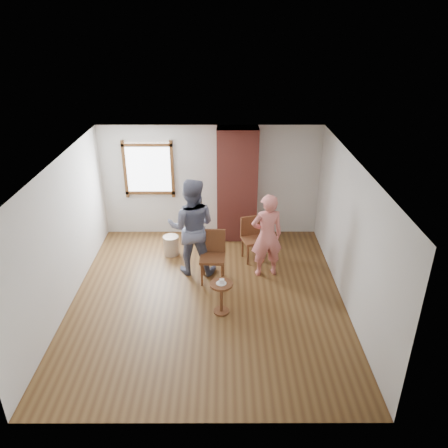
{
  "coord_description": "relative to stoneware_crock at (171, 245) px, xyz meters",
  "views": [
    {
      "loc": [
        0.29,
        -6.71,
        4.78
      ],
      "look_at": [
        0.3,
        0.8,
        1.15
      ],
      "focal_mm": 35.0,
      "sensor_mm": 36.0,
      "label": 1
    }
  ],
  "objects": [
    {
      "name": "side_table",
      "position": [
        1.1,
        -2.07,
        0.19
      ],
      "size": [
        0.4,
        0.4,
        0.6
      ],
      "color": "brown",
      "rests_on": "ground"
    },
    {
      "name": "brick_chimney",
      "position": [
        1.45,
        0.84,
        1.08
      ],
      "size": [
        0.9,
        0.5,
        2.6
      ],
      "primitive_type": "cube",
      "color": "#A5453A",
      "rests_on": "ground"
    },
    {
      "name": "man",
      "position": [
        0.52,
        -0.68,
        0.78
      ],
      "size": [
        1.01,
        0.81,
        1.99
      ],
      "primitive_type": "imported",
      "rotation": [
        0.0,
        0.0,
        3.08
      ],
      "color": "#141637",
      "rests_on": "ground"
    },
    {
      "name": "person_pink",
      "position": [
        1.99,
        -0.81,
        0.65
      ],
      "size": [
        0.7,
        0.52,
        1.74
      ],
      "primitive_type": "imported",
      "rotation": [
        0.0,
        0.0,
        3.32
      ],
      "color": "#E17770",
      "rests_on": "ground"
    },
    {
      "name": "cake_slice",
      "position": [
        1.11,
        -2.07,
        0.42
      ],
      "size": [
        0.08,
        0.07,
        0.06
      ],
      "primitive_type": "cube",
      "color": "white",
      "rests_on": "cake_plate"
    },
    {
      "name": "room_shell",
      "position": [
        0.79,
        -1.06,
        1.59
      ],
      "size": [
        5.04,
        5.52,
        2.62
      ],
      "color": "silver",
      "rests_on": "ground"
    },
    {
      "name": "dining_chair_left",
      "position": [
        0.94,
        -0.97,
        0.36
      ],
      "size": [
        0.5,
        0.5,
        1.03
      ],
      "rotation": [
        0.0,
        0.0,
        -0.05
      ],
      "color": "brown",
      "rests_on": "ground"
    },
    {
      "name": "dining_chair_right",
      "position": [
        1.75,
        -0.15,
        0.31
      ],
      "size": [
        0.54,
        0.54,
        0.93
      ],
      "rotation": [
        0.0,
        0.0,
        0.29
      ],
      "color": "brown",
      "rests_on": "ground"
    },
    {
      "name": "cake_plate",
      "position": [
        1.1,
        -2.07,
        0.39
      ],
      "size": [
        0.18,
        0.18,
        0.01
      ],
      "primitive_type": "cylinder",
      "color": "white",
      "rests_on": "side_table"
    },
    {
      "name": "ground",
      "position": [
        0.85,
        -1.66,
        -0.22
      ],
      "size": [
        5.5,
        5.5,
        0.0
      ],
      "primitive_type": "plane",
      "color": "brown",
      "rests_on": "ground"
    },
    {
      "name": "stoneware_crock",
      "position": [
        0.0,
        0.0,
        0.0
      ],
      "size": [
        0.43,
        0.43,
        0.43
      ],
      "primitive_type": "cylinder",
      "rotation": [
        0.0,
        0.0,
        0.34
      ],
      "color": "tan",
      "rests_on": "ground"
    },
    {
      "name": "dark_pot",
      "position": [
        0.37,
        0.74,
        -0.14
      ],
      "size": [
        0.2,
        0.2,
        0.16
      ],
      "primitive_type": "cylinder",
      "rotation": [
        0.0,
        0.0,
        0.33
      ],
      "color": "black",
      "rests_on": "ground"
    }
  ]
}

